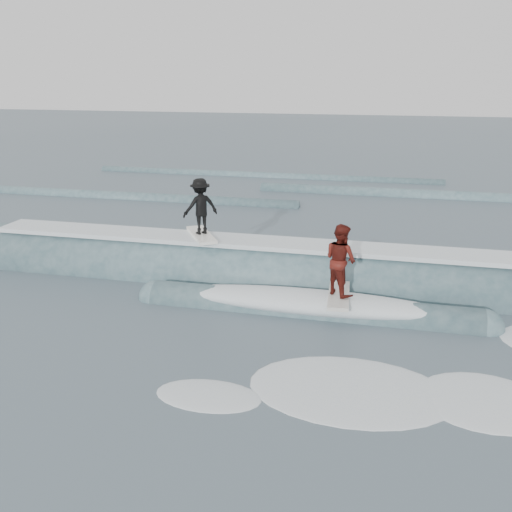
# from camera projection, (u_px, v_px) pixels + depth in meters

# --- Properties ---
(ground) EXTENTS (160.00, 160.00, 0.00)m
(ground) POSITION_uv_depth(u_px,v_px,m) (231.00, 328.00, 14.59)
(ground) COLOR #3E4E5B
(ground) RESTS_ON ground
(breaking_wave) EXTENTS (21.68, 4.00, 2.44)m
(breaking_wave) POSITION_uv_depth(u_px,v_px,m) (268.00, 282.00, 17.73)
(breaking_wave) COLOR #3A5962
(breaking_wave) RESTS_ON ground
(surfer_black) EXTENTS (1.52, 1.99, 1.86)m
(surfer_black) POSITION_uv_depth(u_px,v_px,m) (201.00, 209.00, 17.81)
(surfer_black) COLOR white
(surfer_black) RESTS_ON ground
(surfer_red) EXTENTS (1.18, 2.03, 2.02)m
(surfer_red) POSITION_uv_depth(u_px,v_px,m) (340.00, 262.00, 14.97)
(surfer_red) COLOR silver
(surfer_red) RESTS_ON ground
(whitewater) EXTENTS (9.98, 5.95, 0.10)m
(whitewater) POSITION_uv_depth(u_px,v_px,m) (410.00, 382.00, 12.08)
(whitewater) COLOR white
(whitewater) RESTS_ON ground
(far_swells) EXTENTS (41.22, 8.65, 0.80)m
(far_swells) POSITION_uv_depth(u_px,v_px,m) (292.00, 192.00, 31.27)
(far_swells) COLOR #3A5962
(far_swells) RESTS_ON ground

